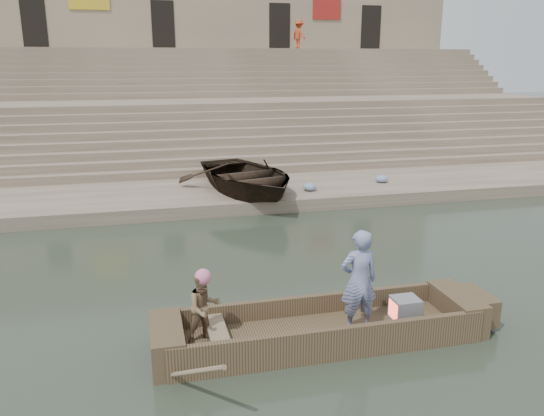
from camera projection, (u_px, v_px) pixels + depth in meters
name	position (u px, v px, depth m)	size (l,w,h in m)	color
ground	(335.00, 294.00, 10.88)	(120.00, 120.00, 0.00)	#2C3528
lower_landing	(254.00, 193.00, 18.32)	(32.00, 4.00, 0.40)	gray
mid_landing	(221.00, 131.00, 25.02)	(32.00, 3.00, 2.80)	gray
upper_landing	(203.00, 95.00, 31.26)	(32.00, 3.00, 5.20)	gray
ghat_steps	(216.00, 118.00, 26.50)	(32.00, 11.00, 5.20)	gray
building_wall	(194.00, 43.00, 34.19)	(32.00, 5.07, 11.20)	#9C8969
main_rowboat	(321.00, 335.00, 9.05)	(5.00, 1.30, 0.22)	brown
rowboat_trim	(333.00, 324.00, 9.04)	(6.04, 2.63, 1.84)	brown
standing_man	(359.00, 281.00, 8.79)	(0.64, 0.42, 1.76)	navy
rowing_man	(204.00, 308.00, 8.50)	(0.57, 0.44, 1.17)	#2B8150
television	(404.00, 309.00, 9.32)	(0.46, 0.42, 0.40)	slate
beached_rowboat	(247.00, 176.00, 17.54)	(3.62, 5.07, 1.05)	#2D2116
pedestrian	(299.00, 35.00, 31.54)	(1.06, 0.61, 1.65)	#B43D1E
cloth_bundles	(347.00, 183.00, 18.37)	(3.30, 1.03, 0.26)	#3F5999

